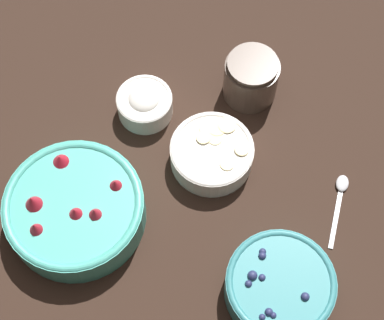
# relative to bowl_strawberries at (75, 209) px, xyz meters

# --- Properties ---
(ground_plane) EXTENTS (4.00, 4.00, 0.00)m
(ground_plane) POSITION_rel_bowl_strawberries_xyz_m (-0.16, -0.03, -0.04)
(ground_plane) COLOR black
(bowl_strawberries) EXTENTS (0.23, 0.23, 0.09)m
(bowl_strawberries) POSITION_rel_bowl_strawberries_xyz_m (0.00, 0.00, 0.00)
(bowl_strawberries) COLOR #47AD9E
(bowl_strawberries) RESTS_ON ground_plane
(bowl_blueberries) EXTENTS (0.17, 0.17, 0.07)m
(bowl_blueberries) POSITION_rel_bowl_strawberries_xyz_m (-0.31, 0.18, -0.00)
(bowl_blueberries) COLOR teal
(bowl_blueberries) RESTS_ON ground_plane
(bowl_bananas) EXTENTS (0.15, 0.15, 0.05)m
(bowl_bananas) POSITION_rel_bowl_strawberries_xyz_m (-0.24, -0.08, -0.01)
(bowl_bananas) COLOR white
(bowl_bananas) RESTS_ON ground_plane
(bowl_cream) EXTENTS (0.10, 0.10, 0.06)m
(bowl_cream) POSITION_rel_bowl_strawberries_xyz_m (-0.14, -0.19, -0.01)
(bowl_cream) COLOR white
(bowl_cream) RESTS_ON ground_plane
(jar_chocolate) EXTENTS (0.10, 0.10, 0.09)m
(jar_chocolate) POSITION_rel_bowl_strawberries_xyz_m (-0.34, -0.21, 0.00)
(jar_chocolate) COLOR #4C3D33
(jar_chocolate) RESTS_ON ground_plane
(spoon) EXTENTS (0.07, 0.13, 0.01)m
(spoon) POSITION_rel_bowl_strawberries_xyz_m (-0.45, 0.03, -0.03)
(spoon) COLOR silver
(spoon) RESTS_ON ground_plane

